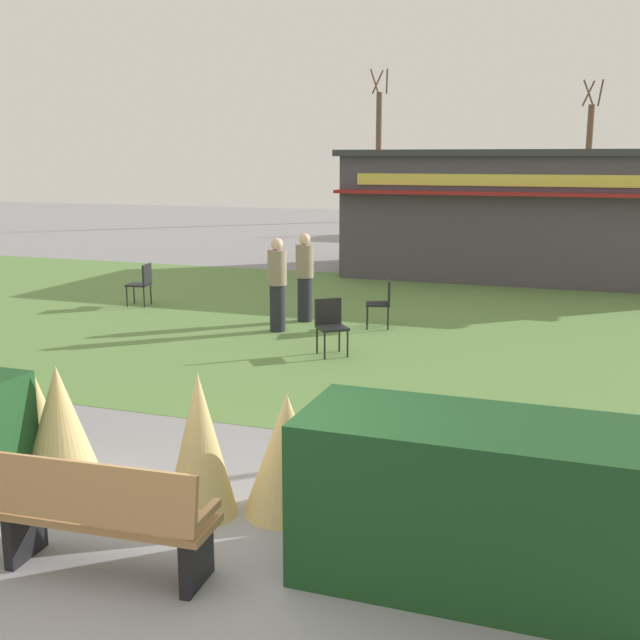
# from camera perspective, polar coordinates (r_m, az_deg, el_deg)

# --- Properties ---
(ground_plane) EXTENTS (80.00, 80.00, 0.00)m
(ground_plane) POSITION_cam_1_polar(r_m,az_deg,el_deg) (6.22, -9.64, -18.03)
(ground_plane) COLOR gray
(lawn_patch) EXTENTS (36.00, 12.00, 0.01)m
(lawn_patch) POSITION_cam_1_polar(r_m,az_deg,el_deg) (14.42, 8.25, -0.57)
(lawn_patch) COLOR #5B8442
(lawn_patch) RESTS_ON ground_plane
(park_bench) EXTENTS (1.73, 0.63, 0.95)m
(park_bench) POSITION_cam_1_polar(r_m,az_deg,el_deg) (6.13, -15.82, -13.72)
(park_bench) COLOR #9E7547
(park_bench) RESTS_ON ground_plane
(hedge_right) EXTENTS (2.74, 1.10, 1.24)m
(hedge_right) POSITION_cam_1_polar(r_m,az_deg,el_deg) (5.88, 12.17, -13.16)
(hedge_right) COLOR #19421E
(hedge_right) RESTS_ON ground_plane
(ornamental_grass_behind_left) EXTENTS (0.78, 0.78, 1.09)m
(ornamental_grass_behind_left) POSITION_cam_1_polar(r_m,az_deg,el_deg) (6.88, -2.43, -9.77)
(ornamental_grass_behind_left) COLOR tan
(ornamental_grass_behind_left) RESTS_ON ground_plane
(ornamental_grass_behind_right) EXTENTS (0.64, 0.64, 1.30)m
(ornamental_grass_behind_right) POSITION_cam_1_polar(r_m,az_deg,el_deg) (6.88, -8.85, -9.00)
(ornamental_grass_behind_right) COLOR tan
(ornamental_grass_behind_right) RESTS_ON ground_plane
(ornamental_grass_behind_center) EXTENTS (0.76, 0.76, 1.16)m
(ornamental_grass_behind_center) POSITION_cam_1_polar(r_m,az_deg,el_deg) (7.89, -18.63, -7.28)
(ornamental_grass_behind_center) COLOR tan
(ornamental_grass_behind_center) RESTS_ON ground_plane
(ornamental_grass_behind_far) EXTENTS (0.58, 0.58, 0.92)m
(ornamental_grass_behind_far) POSITION_cam_1_polar(r_m,az_deg,el_deg) (8.50, -20.07, -6.83)
(ornamental_grass_behind_far) COLOR tan
(ornamental_grass_behind_far) RESTS_ON ground_plane
(food_kiosk) EXTENTS (9.94, 4.87, 3.27)m
(food_kiosk) POSITION_cam_1_polar(r_m,az_deg,el_deg) (21.27, 15.88, 7.56)
(food_kiosk) COLOR #47424C
(food_kiosk) RESTS_ON ground_plane
(cafe_chair_west) EXTENTS (0.51, 0.51, 0.89)m
(cafe_chair_west) POSITION_cam_1_polar(r_m,az_deg,el_deg) (16.75, -12.95, 2.81)
(cafe_chair_west) COLOR black
(cafe_chair_west) RESTS_ON ground_plane
(cafe_chair_east) EXTENTS (0.62, 0.62, 0.89)m
(cafe_chair_east) POSITION_cam_1_polar(r_m,az_deg,el_deg) (12.26, 0.76, -0.14)
(cafe_chair_east) COLOR black
(cafe_chair_east) RESTS_ON ground_plane
(cafe_chair_north) EXTENTS (0.54, 0.54, 0.89)m
(cafe_chair_north) POSITION_cam_1_polar(r_m,az_deg,el_deg) (14.21, 4.65, 1.49)
(cafe_chair_north) COLOR black
(cafe_chair_north) RESTS_ON ground_plane
(person_strolling) EXTENTS (0.34, 0.34, 1.69)m
(person_strolling) POSITION_cam_1_polar(r_m,az_deg,el_deg) (13.87, -3.16, 2.65)
(person_strolling) COLOR #23232D
(person_strolling) RESTS_ON ground_plane
(person_standing) EXTENTS (0.34, 0.34, 1.69)m
(person_standing) POSITION_cam_1_polar(r_m,az_deg,el_deg) (14.71, -1.13, 3.20)
(person_standing) COLOR #23232D
(person_standing) RESTS_ON ground_plane
(parked_car_west_slot) EXTENTS (4.26, 2.17, 1.20)m
(parked_car_west_slot) POSITION_cam_1_polar(r_m,az_deg,el_deg) (30.57, 6.55, 7.23)
(parked_car_west_slot) COLOR silver
(parked_car_west_slot) RESTS_ON ground_plane
(parked_car_center_slot) EXTENTS (4.27, 2.19, 1.20)m
(parked_car_center_slot) POSITION_cam_1_polar(r_m,az_deg,el_deg) (29.86, 15.67, 6.76)
(parked_car_center_slot) COLOR #B7BABF
(parked_car_center_slot) RESTS_ON ground_plane
(tree_left_bg) EXTENTS (0.91, 0.96, 7.20)m
(tree_left_bg) POSITION_cam_1_polar(r_m,az_deg,el_deg) (38.55, 4.33, 12.07)
(tree_left_bg) COLOR brown
(tree_left_bg) RESTS_ON ground_plane
(tree_right_bg) EXTENTS (0.91, 0.96, 6.45)m
(tree_right_bg) POSITION_cam_1_polar(r_m,az_deg,el_deg) (37.69, 19.11, 10.91)
(tree_right_bg) COLOR brown
(tree_right_bg) RESTS_ON ground_plane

